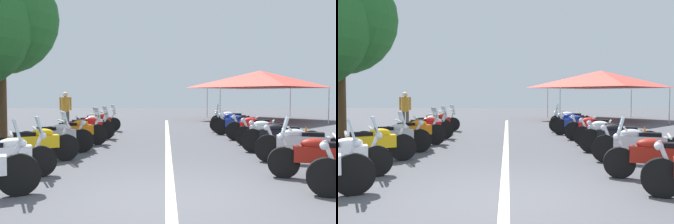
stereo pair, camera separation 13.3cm
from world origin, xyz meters
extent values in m
plane|color=#4C4C51|center=(0.00, 0.00, 0.00)|extent=(80.00, 80.00, 0.00)
cube|color=beige|center=(5.68, 0.00, 0.00)|extent=(23.01, 0.16, 0.01)
cylinder|color=black|center=(0.24, 2.42, 0.34)|extent=(0.42, 0.67, 0.67)
cylinder|color=silver|center=(0.22, 2.48, 0.64)|extent=(0.19, 0.29, 0.58)
cylinder|color=silver|center=(0.20, 2.51, 1.00)|extent=(0.58, 0.30, 0.04)
sphere|color=silver|center=(0.26, 2.38, 0.84)|extent=(0.14, 0.14, 0.14)
cube|color=silver|center=(0.23, 2.44, 1.07)|extent=(0.38, 0.27, 0.32)
cylinder|color=black|center=(1.55, 2.54, 0.31)|extent=(0.39, 0.61, 0.61)
cube|color=white|center=(1.25, 3.15, 0.49)|extent=(0.70, 1.05, 0.30)
ellipsoid|color=white|center=(1.33, 2.99, 0.69)|extent=(0.46, 0.58, 0.22)
cylinder|color=silver|center=(1.53, 2.59, 0.61)|extent=(0.19, 0.29, 0.58)
cylinder|color=silver|center=(1.51, 2.63, 0.97)|extent=(0.57, 0.31, 0.04)
sphere|color=silver|center=(1.57, 2.49, 0.81)|extent=(0.14, 0.14, 0.14)
cube|color=silver|center=(1.54, 2.56, 1.04)|extent=(0.38, 0.27, 0.32)
cylinder|color=black|center=(3.26, 2.53, 0.33)|extent=(0.44, 0.64, 0.66)
cylinder|color=black|center=(2.57, 3.80, 0.33)|extent=(0.44, 0.64, 0.66)
cube|color=#EAB214|center=(2.91, 3.16, 0.51)|extent=(0.78, 1.10, 0.30)
ellipsoid|color=#EAB214|center=(3.00, 3.01, 0.71)|extent=(0.48, 0.58, 0.22)
cube|color=black|center=(2.81, 3.36, 0.69)|extent=(0.46, 0.55, 0.12)
cylinder|color=silver|center=(3.24, 2.58, 0.63)|extent=(0.20, 0.29, 0.58)
cylinder|color=silver|center=(3.22, 2.62, 0.99)|extent=(0.56, 0.33, 0.04)
sphere|color=silver|center=(3.29, 2.49, 0.83)|extent=(0.14, 0.14, 0.14)
cylinder|color=silver|center=(2.86, 3.63, 0.23)|extent=(0.34, 0.52, 0.08)
cube|color=silver|center=(3.25, 2.55, 1.06)|extent=(0.37, 0.28, 0.32)
cylinder|color=black|center=(4.51, 2.43, 0.33)|extent=(0.39, 0.66, 0.66)
cylinder|color=black|center=(3.94, 3.76, 0.33)|extent=(0.39, 0.66, 0.66)
cube|color=silver|center=(4.23, 3.09, 0.51)|extent=(0.69, 1.12, 0.30)
ellipsoid|color=silver|center=(4.30, 2.93, 0.71)|extent=(0.44, 0.58, 0.22)
cube|color=black|center=(4.14, 3.29, 0.69)|extent=(0.43, 0.54, 0.12)
cylinder|color=silver|center=(4.49, 2.48, 0.63)|extent=(0.18, 0.29, 0.58)
cylinder|color=silver|center=(4.47, 2.52, 0.99)|extent=(0.59, 0.28, 0.04)
sphere|color=silver|center=(4.53, 2.38, 0.83)|extent=(0.14, 0.14, 0.14)
cylinder|color=silver|center=(4.22, 3.56, 0.23)|extent=(0.29, 0.54, 0.08)
cylinder|color=black|center=(6.03, 2.29, 0.34)|extent=(0.49, 0.64, 0.67)
cylinder|color=black|center=(5.20, 3.52, 0.34)|extent=(0.49, 0.64, 0.67)
cube|color=orange|center=(5.62, 2.90, 0.52)|extent=(0.86, 1.09, 0.30)
ellipsoid|color=orange|center=(5.72, 2.75, 0.72)|extent=(0.51, 0.58, 0.22)
cube|color=black|center=(5.49, 3.08, 0.70)|extent=(0.48, 0.54, 0.12)
cylinder|color=silver|center=(6.00, 2.34, 0.64)|extent=(0.22, 0.28, 0.58)
cylinder|color=silver|center=(5.98, 2.37, 1.00)|extent=(0.54, 0.38, 0.04)
sphere|color=silver|center=(6.06, 2.25, 0.84)|extent=(0.14, 0.14, 0.14)
cylinder|color=silver|center=(5.52, 3.37, 0.24)|extent=(0.37, 0.50, 0.08)
cube|color=silver|center=(6.02, 2.30, 1.07)|extent=(0.37, 0.30, 0.32)
cylinder|color=black|center=(7.58, 2.27, 0.33)|extent=(0.44, 0.64, 0.65)
cylinder|color=black|center=(6.85, 3.59, 0.33)|extent=(0.44, 0.64, 0.65)
cube|color=red|center=(7.22, 2.93, 0.51)|extent=(0.80, 1.14, 0.30)
ellipsoid|color=red|center=(7.30, 2.77, 0.71)|extent=(0.48, 0.58, 0.22)
cube|color=black|center=(7.11, 3.12, 0.69)|extent=(0.46, 0.55, 0.12)
cylinder|color=silver|center=(7.55, 2.32, 0.63)|extent=(0.20, 0.29, 0.58)
cylinder|color=silver|center=(7.53, 2.35, 0.99)|extent=(0.56, 0.33, 0.04)
sphere|color=silver|center=(7.60, 2.22, 0.83)|extent=(0.14, 0.14, 0.14)
cylinder|color=silver|center=(7.16, 3.41, 0.23)|extent=(0.34, 0.52, 0.08)
cube|color=silver|center=(7.57, 2.28, 1.06)|extent=(0.37, 0.28, 0.32)
cylinder|color=black|center=(8.99, 2.55, 0.31)|extent=(0.47, 0.59, 0.62)
cylinder|color=black|center=(8.20, 3.67, 0.31)|extent=(0.47, 0.59, 0.62)
cube|color=white|center=(8.59, 3.11, 0.49)|extent=(0.83, 1.02, 0.30)
ellipsoid|color=white|center=(8.70, 2.96, 0.69)|extent=(0.51, 0.57, 0.22)
cube|color=black|center=(8.47, 3.29, 0.67)|extent=(0.49, 0.54, 0.12)
cylinder|color=silver|center=(8.95, 2.59, 0.61)|extent=(0.22, 0.28, 0.58)
cylinder|color=silver|center=(8.93, 2.63, 0.97)|extent=(0.53, 0.39, 0.04)
sphere|color=silver|center=(9.02, 2.50, 0.81)|extent=(0.14, 0.14, 0.14)
cylinder|color=silver|center=(8.50, 3.55, 0.22)|extent=(0.38, 0.50, 0.08)
cylinder|color=black|center=(10.40, 2.40, 0.31)|extent=(0.42, 0.61, 0.62)
cylinder|color=black|center=(9.72, 3.64, 0.31)|extent=(0.42, 0.61, 0.62)
cube|color=maroon|center=(10.06, 3.02, 0.49)|extent=(0.76, 1.07, 0.30)
ellipsoid|color=maroon|center=(10.14, 2.86, 0.69)|extent=(0.48, 0.58, 0.22)
cube|color=black|center=(9.95, 3.21, 0.67)|extent=(0.46, 0.55, 0.12)
cylinder|color=silver|center=(10.37, 2.45, 0.61)|extent=(0.20, 0.29, 0.58)
cylinder|color=silver|center=(10.35, 2.49, 0.97)|extent=(0.56, 0.33, 0.04)
sphere|color=silver|center=(10.42, 2.36, 0.81)|extent=(0.14, 0.14, 0.14)
cylinder|color=silver|center=(10.01, 3.48, 0.22)|extent=(0.33, 0.52, 0.08)
cube|color=silver|center=(10.39, 2.42, 1.04)|extent=(0.37, 0.28, 0.32)
cylinder|color=black|center=(0.13, -2.46, 0.31)|extent=(0.36, 0.63, 0.63)
cylinder|color=silver|center=(0.11, -2.52, 0.61)|extent=(0.17, 0.30, 0.58)
cylinder|color=silver|center=(0.09, -2.56, 0.97)|extent=(0.59, 0.26, 0.04)
sphere|color=silver|center=(0.15, -2.42, 0.81)|extent=(0.14, 0.14, 0.14)
cylinder|color=black|center=(1.43, -2.21, 0.30)|extent=(0.29, 0.62, 0.60)
cube|color=maroon|center=(1.25, -2.93, 0.48)|extent=(0.56, 1.17, 0.30)
ellipsoid|color=maroon|center=(1.29, -2.76, 0.68)|extent=(0.38, 0.57, 0.22)
cube|color=black|center=(1.19, -3.15, 0.66)|extent=(0.37, 0.53, 0.12)
cylinder|color=silver|center=(1.42, -2.27, 0.60)|extent=(0.14, 0.30, 0.58)
cylinder|color=silver|center=(1.41, -2.31, 0.96)|extent=(0.61, 0.19, 0.04)
sphere|color=silver|center=(1.45, -2.16, 0.80)|extent=(0.14, 0.14, 0.14)
cube|color=silver|center=(1.43, -2.23, 1.03)|extent=(0.38, 0.21, 0.32)
cylinder|color=black|center=(3.03, -2.39, 0.33)|extent=(0.35, 0.67, 0.66)
cube|color=silver|center=(2.79, -3.11, 0.51)|extent=(0.64, 1.18, 0.30)
ellipsoid|color=silver|center=(2.85, -2.94, 0.71)|extent=(0.42, 0.58, 0.22)
cube|color=black|center=(2.72, -3.32, 0.69)|extent=(0.40, 0.54, 0.12)
cylinder|color=silver|center=(3.01, -2.45, 0.63)|extent=(0.16, 0.30, 0.58)
cylinder|color=silver|center=(3.00, -2.49, 0.99)|extent=(0.60, 0.24, 0.04)
sphere|color=silver|center=(3.05, -2.34, 0.83)|extent=(0.14, 0.14, 0.14)
cylinder|color=silver|center=(2.47, -3.48, 0.23)|extent=(0.25, 0.55, 0.08)
cylinder|color=black|center=(4.48, -2.38, 0.34)|extent=(0.38, 0.68, 0.67)
cylinder|color=black|center=(3.92, -3.79, 0.34)|extent=(0.38, 0.68, 0.67)
cube|color=black|center=(4.20, -3.08, 0.52)|extent=(0.68, 1.18, 0.30)
ellipsoid|color=black|center=(4.26, -2.92, 0.72)|extent=(0.43, 0.58, 0.22)
cube|color=black|center=(4.12, -3.29, 0.70)|extent=(0.42, 0.54, 0.12)
cylinder|color=silver|center=(4.45, -2.43, 0.64)|extent=(0.17, 0.30, 0.58)
cylinder|color=silver|center=(4.44, -2.47, 1.00)|extent=(0.59, 0.26, 0.04)
sphere|color=silver|center=(4.49, -2.33, 0.84)|extent=(0.14, 0.14, 0.14)
cylinder|color=silver|center=(3.86, -3.44, 0.23)|extent=(0.28, 0.54, 0.08)
cylinder|color=black|center=(5.92, -2.46, 0.31)|extent=(0.34, 0.63, 0.62)
cylinder|color=black|center=(5.43, -3.81, 0.31)|extent=(0.34, 0.63, 0.62)
cube|color=white|center=(5.68, -3.13, 0.49)|extent=(0.64, 1.12, 0.30)
ellipsoid|color=white|center=(5.74, -2.96, 0.69)|extent=(0.42, 0.58, 0.22)
cube|color=black|center=(5.60, -3.34, 0.67)|extent=(0.41, 0.54, 0.12)
cylinder|color=silver|center=(5.90, -2.51, 0.61)|extent=(0.17, 0.30, 0.58)
cylinder|color=silver|center=(5.89, -2.55, 0.97)|extent=(0.60, 0.25, 0.04)
sphere|color=silver|center=(5.94, -2.41, 0.81)|extent=(0.14, 0.14, 0.14)
cylinder|color=silver|center=(5.36, -3.47, 0.22)|extent=(0.26, 0.54, 0.08)
cylinder|color=black|center=(7.20, -2.40, 0.33)|extent=(0.27, 0.68, 0.67)
cylinder|color=black|center=(6.92, -3.81, 0.33)|extent=(0.27, 0.68, 0.67)
cube|color=red|center=(7.06, -3.10, 0.51)|extent=(0.49, 1.12, 0.30)
ellipsoid|color=red|center=(7.09, -2.93, 0.71)|extent=(0.36, 0.56, 0.22)
cube|color=black|center=(7.01, -3.32, 0.69)|extent=(0.35, 0.52, 0.12)
cylinder|color=silver|center=(7.19, -2.46, 0.63)|extent=(0.13, 0.30, 0.58)
cylinder|color=silver|center=(7.18, -2.50, 0.99)|extent=(0.62, 0.16, 0.04)
sphere|color=silver|center=(7.21, -2.35, 0.83)|extent=(0.14, 0.14, 0.14)
cylinder|color=silver|center=(6.79, -3.49, 0.23)|extent=(0.19, 0.55, 0.08)
cylinder|color=black|center=(8.90, -2.19, 0.32)|extent=(0.37, 0.66, 0.65)
cylinder|color=black|center=(8.34, -3.61, 0.32)|extent=(0.37, 0.66, 0.65)
cube|color=navy|center=(8.62, -2.90, 0.50)|extent=(0.69, 1.19, 0.30)
ellipsoid|color=navy|center=(8.69, -2.74, 0.70)|extent=(0.43, 0.58, 0.22)
cube|color=black|center=(8.54, -3.11, 0.68)|extent=(0.42, 0.54, 0.12)
cylinder|color=silver|center=(8.88, -2.25, 0.62)|extent=(0.17, 0.30, 0.58)
cylinder|color=silver|center=(8.87, -2.28, 0.98)|extent=(0.59, 0.27, 0.04)
sphere|color=silver|center=(8.92, -2.14, 0.82)|extent=(0.14, 0.14, 0.14)
cylinder|color=silver|center=(8.29, -3.26, 0.23)|extent=(0.28, 0.54, 0.08)
cylinder|color=black|center=(10.02, -2.18, 0.33)|extent=(0.24, 0.67, 0.65)
cylinder|color=black|center=(9.78, -3.65, 0.33)|extent=(0.24, 0.67, 0.65)
cube|color=navy|center=(9.90, -2.92, 0.51)|extent=(0.46, 1.16, 0.30)
ellipsoid|color=navy|center=(9.93, -2.74, 0.71)|extent=(0.34, 0.55, 0.22)
cube|color=black|center=(9.87, -3.14, 0.69)|extent=(0.33, 0.52, 0.12)
cylinder|color=silver|center=(10.01, -2.24, 0.63)|extent=(0.12, 0.30, 0.58)
cylinder|color=silver|center=(10.01, -2.28, 0.99)|extent=(0.62, 0.14, 0.04)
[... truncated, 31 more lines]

